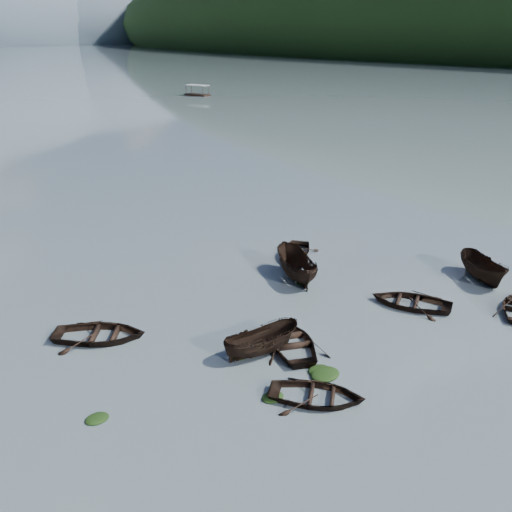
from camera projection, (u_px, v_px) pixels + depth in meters
ground_plane at (422, 382)px, 24.43m from camera, size 2400.00×2400.00×0.00m
haze_mtn_d at (81, 42)px, 875.24m from camera, size 520.00×520.00×220.00m
rowboat_0 at (317, 400)px, 23.23m from camera, size 4.73×4.80×0.82m
rowboat_1 at (292, 346)px, 27.23m from camera, size 4.51×5.15×0.89m
rowboat_2 at (261, 353)px, 26.63m from camera, size 4.05×1.87×1.51m
rowboat_3 at (411, 305)px, 31.26m from camera, size 4.83×5.26×0.89m
rowboat_5 at (482, 280)px, 34.51m from camera, size 3.47×4.64×1.69m
rowboat_6 at (100, 339)px, 27.85m from camera, size 5.52×5.25×0.93m
rowboat_7 at (293, 256)px, 38.17m from camera, size 5.22×4.99×0.88m
rowboat_8 at (296, 278)px, 34.72m from camera, size 3.39×5.06×1.83m
weed_clump_0 at (319, 372)px, 25.17m from camera, size 1.07×0.87×0.23m
weed_clump_1 at (273, 398)px, 23.34m from camera, size 0.97×0.78×0.21m
weed_clump_2 at (325, 376)px, 24.85m from camera, size 1.38×1.10×0.30m
weed_clump_3 at (303, 283)px, 34.01m from camera, size 0.86×0.72×0.19m
weed_clump_5 at (97, 419)px, 22.05m from camera, size 0.94×0.76×0.20m
weed_clump_6 at (240, 356)px, 26.34m from camera, size 0.82×0.68×0.17m
weed_clump_7 at (291, 266)px, 36.56m from camera, size 1.26×1.01×0.28m
pontoon_right at (197, 96)px, 134.36m from camera, size 4.29×6.52×2.31m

